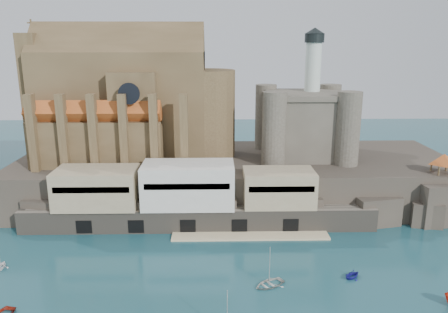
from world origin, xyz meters
TOP-DOWN VIEW (x-y plane):
  - ground at (0.00, 0.00)m, footprint 300.00×300.00m
  - promontory at (-0.19, 39.37)m, footprint 100.00×36.00m
  - quay at (-10.19, 23.07)m, footprint 70.00×12.00m
  - church at (-24.13, 41.85)m, footprint 47.00×25.93m
  - castle_keep at (16.08, 41.08)m, footprint 21.20×21.20m
  - rock_outcrop at (42.00, 25.84)m, footprint 14.50×10.50m
  - pavilion at (42.00, 26.00)m, footprint 6.40×6.40m
  - boat_4 at (-40.00, 6.60)m, footprint 2.82×1.79m
  - boat_6 at (3.50, 0.58)m, footprint 2.77×3.64m
  - boat_7 at (16.88, 2.56)m, footprint 2.95×3.20m

SIDE VIEW (x-z plane):
  - ground at x=0.00m, z-range 0.00..0.00m
  - boat_4 at x=-40.00m, z-range -1.60..1.60m
  - boat_6 at x=3.50m, z-range -2.53..2.53m
  - boat_7 at x=16.88m, z-range -1.59..1.59m
  - rock_outcrop at x=42.00m, z-range -0.33..8.37m
  - promontory at x=-0.19m, z-range -0.08..9.92m
  - quay at x=-10.19m, z-range -0.46..12.59m
  - pavilion at x=42.00m, z-range 10.03..15.43m
  - castle_keep at x=16.08m, z-range 3.66..32.96m
  - church at x=-24.13m, z-range 6.88..37.38m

